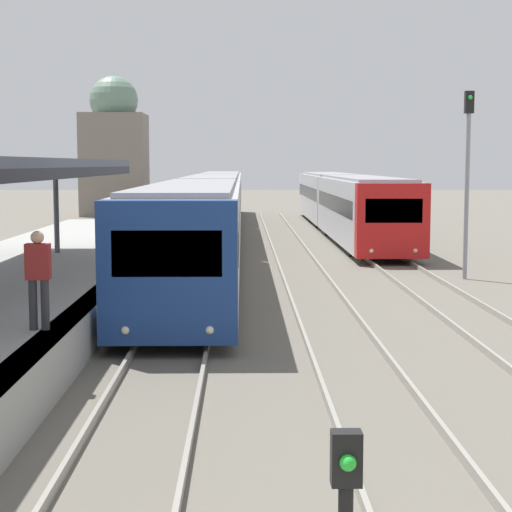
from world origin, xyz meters
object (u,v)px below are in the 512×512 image
object	(u,v)px
train_near	(213,205)
train_far	(343,200)
person_on_platform	(38,274)
signal_mast_far	(468,164)

from	to	relation	value
train_near	train_far	bearing A→B (deg)	37.31
train_near	person_on_platform	bearing A→B (deg)	-94.19
train_far	person_on_platform	bearing A→B (deg)	-105.33
person_on_platform	train_far	xyz separation A→B (m)	(8.85, 32.29, -0.15)
train_far	signal_mast_far	xyz separation A→B (m)	(1.71, -19.23, 1.96)
train_far	train_near	bearing A→B (deg)	-142.69
train_near	train_far	world-z (taller)	train_near
person_on_platform	train_near	bearing A→B (deg)	85.81
signal_mast_far	train_near	bearing A→B (deg)	121.53
person_on_platform	train_far	distance (m)	33.48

